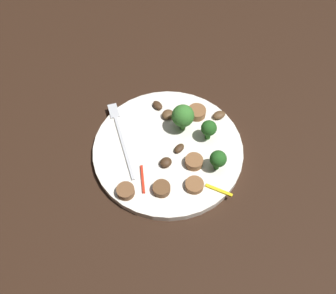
{
  "coord_description": "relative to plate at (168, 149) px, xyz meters",
  "views": [
    {
      "loc": [
        -0.35,
        0.08,
        0.55
      ],
      "look_at": [
        0.0,
        0.0,
        0.02
      ],
      "focal_mm": 37.4,
      "sensor_mm": 36.0,
      "label": 1
    }
  ],
  "objects": [
    {
      "name": "broccoli_floret_1",
      "position": [
        -0.06,
        -0.07,
        0.04
      ],
      "size": [
        0.03,
        0.03,
        0.04
      ],
      "color": "#296420",
      "rests_on": "plate"
    },
    {
      "name": "sausage_slice_0",
      "position": [
        -0.09,
        -0.03,
        0.01
      ],
      "size": [
        0.04,
        0.04,
        0.01
      ],
      "primitive_type": "cylinder",
      "rotation": [
        0.0,
        0.0,
        1.79
      ],
      "color": "brown",
      "rests_on": "plate"
    },
    {
      "name": "mushroom_3",
      "position": [
        0.05,
        -0.11,
        0.01
      ],
      "size": [
        0.02,
        0.03,
        0.01
      ],
      "primitive_type": "ellipsoid",
      "rotation": [
        0.0,
        0.0,
        1.81
      ],
      "color": "brown",
      "rests_on": "plate"
    },
    {
      "name": "sausage_slice_2",
      "position": [
        0.06,
        -0.07,
        0.02
      ],
      "size": [
        0.05,
        0.05,
        0.02
      ],
      "primitive_type": "cylinder",
      "rotation": [
        0.0,
        0.0,
        0.48
      ],
      "color": "brown",
      "rests_on": "plate"
    },
    {
      "name": "plate",
      "position": [
        0.0,
        0.0,
        0.0
      ],
      "size": [
        0.28,
        0.28,
        0.02
      ],
      "primitive_type": "cylinder",
      "color": "white",
      "rests_on": "ground_plane"
    },
    {
      "name": "sausage_slice_4",
      "position": [
        -0.08,
        0.03,
        0.01
      ],
      "size": [
        0.04,
        0.04,
        0.01
      ],
      "primitive_type": "cylinder",
      "rotation": [
        0.0,
        0.0,
        1.27
      ],
      "color": "brown",
      "rests_on": "plate"
    },
    {
      "name": "mushroom_2",
      "position": [
        -0.04,
        0.01,
        0.01
      ],
      "size": [
        0.03,
        0.03,
        0.01
      ],
      "primitive_type": "ellipsoid",
      "rotation": [
        0.0,
        0.0,
        5.07
      ],
      "color": "#422B19",
      "rests_on": "plate"
    },
    {
      "name": "mushroom_4",
      "position": [
        0.07,
        -0.01,
        0.01
      ],
      "size": [
        0.03,
        0.03,
        0.01
      ],
      "primitive_type": "ellipsoid",
      "rotation": [
        0.0,
        0.0,
        5.29
      ],
      "color": "brown",
      "rests_on": "plate"
    },
    {
      "name": "broccoli_floret_2",
      "position": [
        0.01,
        -0.08,
        0.04
      ],
      "size": [
        0.03,
        0.03,
        0.04
      ],
      "color": "#296420",
      "rests_on": "plate"
    },
    {
      "name": "mushroom_1",
      "position": [
        -0.01,
        -0.02,
        0.01
      ],
      "size": [
        0.03,
        0.03,
        0.01
      ],
      "primitive_type": "ellipsoid",
      "rotation": [
        0.0,
        0.0,
        2.24
      ],
      "color": "#422B19",
      "rests_on": "plate"
    },
    {
      "name": "ground_plane",
      "position": [
        0.0,
        0.0,
        -0.01
      ],
      "size": [
        1.4,
        1.4,
        0.0
      ],
      "primitive_type": "plane",
      "color": "black"
    },
    {
      "name": "sausage_slice_3",
      "position": [
        -0.05,
        -0.04,
        0.01
      ],
      "size": [
        0.04,
        0.04,
        0.01
      ],
      "primitive_type": "cylinder",
      "rotation": [
        0.0,
        0.0,
        2.84
      ],
      "color": "brown",
      "rests_on": "plate"
    },
    {
      "name": "pepper_strip_2",
      "position": [
        -0.06,
        0.06,
        0.01
      ],
      "size": [
        0.05,
        0.01,
        0.0
      ],
      "primitive_type": "cube",
      "rotation": [
        0.0,
        0.0,
        6.19
      ],
      "color": "red",
      "rests_on": "plate"
    },
    {
      "name": "fork",
      "position": [
        0.05,
        0.08,
        0.01
      ],
      "size": [
        0.18,
        0.03,
        0.0
      ],
      "rotation": [
        0.0,
        0.0,
        0.09
      ],
      "color": "silver",
      "rests_on": "plate"
    },
    {
      "name": "pepper_strip_0",
      "position": [
        -0.11,
        -0.07,
        0.01
      ],
      "size": [
        0.03,
        0.04,
        0.0
      ],
      "primitive_type": "cube",
      "rotation": [
        0.0,
        0.0,
        0.93
      ],
      "color": "yellow",
      "rests_on": "plate"
    },
    {
      "name": "sausage_slice_1",
      "position": [
        -0.08,
        0.09,
        0.01
      ],
      "size": [
        0.04,
        0.04,
        0.01
      ],
      "primitive_type": "cylinder",
      "rotation": [
        0.0,
        0.0,
        2.34
      ],
      "color": "brown",
      "rests_on": "plate"
    },
    {
      "name": "broccoli_floret_0",
      "position": [
        0.04,
        -0.04,
        0.04
      ],
      "size": [
        0.04,
        0.04,
        0.06
      ],
      "color": "#408630",
      "rests_on": "plate"
    },
    {
      "name": "mushroom_0",
      "position": [
        0.1,
        0.0,
        0.01
      ],
      "size": [
        0.03,
        0.02,
        0.01
      ],
      "primitive_type": "ellipsoid",
      "rotation": [
        0.0,
        0.0,
        3.58
      ],
      "color": "#422B19",
      "rests_on": "plate"
    }
  ]
}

